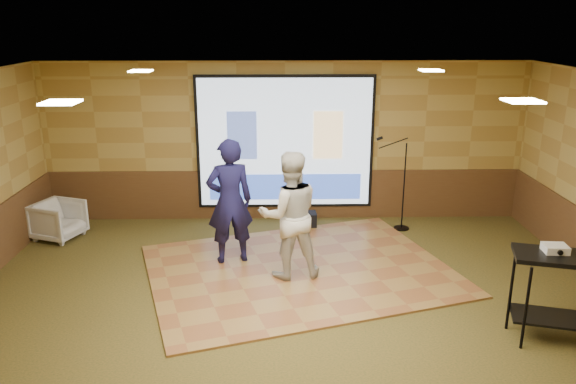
{
  "coord_description": "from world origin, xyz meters",
  "views": [
    {
      "loc": [
        -0.17,
        -6.84,
        3.73
      ],
      "look_at": [
        0.0,
        0.98,
        1.3
      ],
      "focal_mm": 35.0,
      "sensor_mm": 36.0,
      "label": 1
    }
  ],
  "objects_px": {
    "projector_screen": "(285,144)",
    "projector": "(555,248)",
    "av_table": "(558,279)",
    "banquet_chair": "(59,220)",
    "player_left": "(230,201)",
    "mic_stand": "(400,203)",
    "duffel_bag": "(304,220)",
    "dance_floor": "(300,270)",
    "player_right": "(290,215)"
  },
  "relations": [
    {
      "from": "projector_screen",
      "to": "projector",
      "type": "xyz_separation_m",
      "value": [
        3.11,
        -4.25,
        -0.34
      ]
    },
    {
      "from": "av_table",
      "to": "banquet_chair",
      "type": "xyz_separation_m",
      "value": [
        -7.15,
        3.4,
        -0.45
      ]
    },
    {
      "from": "projector",
      "to": "player_left",
      "type": "bearing_deg",
      "value": 155.44
    },
    {
      "from": "mic_stand",
      "to": "duffel_bag",
      "type": "distance_m",
      "value": 1.79
    },
    {
      "from": "player_left",
      "to": "banquet_chair",
      "type": "distance_m",
      "value": 3.36
    },
    {
      "from": "dance_floor",
      "to": "player_right",
      "type": "height_order",
      "value": "player_right"
    },
    {
      "from": "player_left",
      "to": "mic_stand",
      "type": "height_order",
      "value": "player_left"
    },
    {
      "from": "projector_screen",
      "to": "player_right",
      "type": "xyz_separation_m",
      "value": [
        0.02,
        -2.58,
        -0.49
      ]
    },
    {
      "from": "projector_screen",
      "to": "duffel_bag",
      "type": "height_order",
      "value": "projector_screen"
    },
    {
      "from": "player_left",
      "to": "duffel_bag",
      "type": "xyz_separation_m",
      "value": [
        1.23,
        1.54,
        -0.88
      ]
    },
    {
      "from": "dance_floor",
      "to": "mic_stand",
      "type": "xyz_separation_m",
      "value": [
        1.9,
        1.78,
        0.48
      ]
    },
    {
      "from": "projector_screen",
      "to": "dance_floor",
      "type": "height_order",
      "value": "projector_screen"
    },
    {
      "from": "av_table",
      "to": "banquet_chair",
      "type": "relative_size",
      "value": 1.48
    },
    {
      "from": "dance_floor",
      "to": "player_left",
      "type": "bearing_deg",
      "value": 161.62
    },
    {
      "from": "player_left",
      "to": "mic_stand",
      "type": "bearing_deg",
      "value": -168.95
    },
    {
      "from": "projector",
      "to": "banquet_chair",
      "type": "distance_m",
      "value": 7.88
    },
    {
      "from": "banquet_chair",
      "to": "projector",
      "type": "bearing_deg",
      "value": -94.18
    },
    {
      "from": "av_table",
      "to": "projector_screen",
      "type": "bearing_deg",
      "value": 125.95
    },
    {
      "from": "projector",
      "to": "banquet_chair",
      "type": "bearing_deg",
      "value": 159.54
    },
    {
      "from": "projector_screen",
      "to": "av_table",
      "type": "distance_m",
      "value": 5.4
    },
    {
      "from": "dance_floor",
      "to": "duffel_bag",
      "type": "height_order",
      "value": "duffel_bag"
    },
    {
      "from": "projector_screen",
      "to": "dance_floor",
      "type": "bearing_deg",
      "value": -85.55
    },
    {
      "from": "banquet_chair",
      "to": "mic_stand",
      "type": "bearing_deg",
      "value": -66.07
    },
    {
      "from": "projector_screen",
      "to": "duffel_bag",
      "type": "distance_m",
      "value": 1.46
    },
    {
      "from": "duffel_bag",
      "to": "projector_screen",
      "type": "bearing_deg",
      "value": 125.17
    },
    {
      "from": "player_right",
      "to": "mic_stand",
      "type": "xyz_separation_m",
      "value": [
        2.07,
        1.97,
        -0.49
      ]
    },
    {
      "from": "player_right",
      "to": "av_table",
      "type": "bearing_deg",
      "value": 140.3
    },
    {
      "from": "dance_floor",
      "to": "projector",
      "type": "height_order",
      "value": "projector"
    },
    {
      "from": "banquet_chair",
      "to": "player_left",
      "type": "bearing_deg",
      "value": -88.47
    },
    {
      "from": "projector",
      "to": "banquet_chair",
      "type": "height_order",
      "value": "projector"
    },
    {
      "from": "duffel_bag",
      "to": "av_table",
      "type": "bearing_deg",
      "value": -53.96
    },
    {
      "from": "av_table",
      "to": "mic_stand",
      "type": "distance_m",
      "value": 3.89
    },
    {
      "from": "dance_floor",
      "to": "duffel_bag",
      "type": "distance_m",
      "value": 1.91
    },
    {
      "from": "dance_floor",
      "to": "av_table",
      "type": "bearing_deg",
      "value": -33.44
    },
    {
      "from": "projector",
      "to": "banquet_chair",
      "type": "xyz_separation_m",
      "value": [
        -7.11,
        3.31,
        -0.8
      ]
    },
    {
      "from": "projector_screen",
      "to": "av_table",
      "type": "height_order",
      "value": "projector_screen"
    },
    {
      "from": "projector_screen",
      "to": "banquet_chair",
      "type": "height_order",
      "value": "projector_screen"
    },
    {
      "from": "projector_screen",
      "to": "player_right",
      "type": "height_order",
      "value": "projector_screen"
    },
    {
      "from": "duffel_bag",
      "to": "dance_floor",
      "type": "bearing_deg",
      "value": -94.69
    },
    {
      "from": "av_table",
      "to": "banquet_chair",
      "type": "distance_m",
      "value": 7.93
    },
    {
      "from": "dance_floor",
      "to": "banquet_chair",
      "type": "xyz_separation_m",
      "value": [
        -4.19,
        1.44,
        0.32
      ]
    },
    {
      "from": "player_right",
      "to": "banquet_chair",
      "type": "relative_size",
      "value": 2.57
    },
    {
      "from": "player_left",
      "to": "player_right",
      "type": "distance_m",
      "value": 1.07
    },
    {
      "from": "av_table",
      "to": "player_left",
      "type": "bearing_deg",
      "value": 150.19
    },
    {
      "from": "player_right",
      "to": "duffel_bag",
      "type": "relative_size",
      "value": 4.2
    },
    {
      "from": "projector",
      "to": "av_table",
      "type": "bearing_deg",
      "value": -62.82
    },
    {
      "from": "av_table",
      "to": "banquet_chair",
      "type": "height_order",
      "value": "av_table"
    },
    {
      "from": "projector",
      "to": "mic_stand",
      "type": "distance_m",
      "value": 3.84
    },
    {
      "from": "mic_stand",
      "to": "duffel_bag",
      "type": "xyz_separation_m",
      "value": [
        -1.75,
        0.12,
        -0.35
      ]
    },
    {
      "from": "dance_floor",
      "to": "av_table",
      "type": "distance_m",
      "value": 3.63
    }
  ]
}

